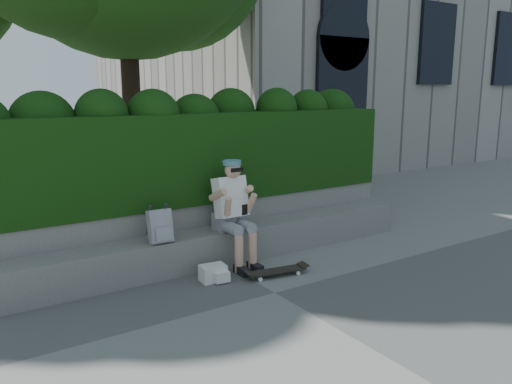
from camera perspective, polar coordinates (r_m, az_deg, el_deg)
ground at (r=5.76m, az=2.17°, el=-11.44°), size 80.00×80.00×0.00m
bench_ledge at (r=6.68m, az=-4.07°, el=-6.13°), size 6.00×0.45×0.45m
planter_wall at (r=7.03m, az=-5.99°, el=-3.96°), size 6.00×0.50×0.75m
hedge at (r=7.04m, az=-7.00°, el=4.13°), size 6.00×1.00×1.20m
person at (r=6.42m, az=-2.66°, el=-1.93°), size 0.40×0.76×1.38m
skateboard at (r=6.22m, az=2.38°, el=-9.01°), size 0.76×0.30×0.08m
backpack_plaid at (r=6.10m, az=-10.92°, el=-3.84°), size 0.28×0.16×0.40m
backpack_ground at (r=6.09m, az=-4.94°, el=-9.20°), size 0.32×0.24×0.19m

